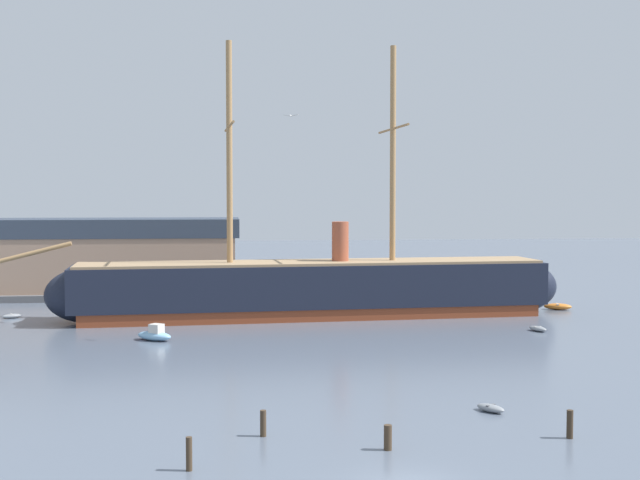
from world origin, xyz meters
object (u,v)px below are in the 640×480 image
(motorboat_distant_centre, at_px, (315,294))
(mooring_piling_right_pair, at_px, (263,423))
(dinghy_foreground_right, at_px, (491,408))
(dinghy_far_left, at_px, (12,316))
(dinghy_alongside_stern, at_px, (538,329))
(mooring_piling_left_pair, at_px, (189,454))
(motorboat_alongside_bow, at_px, (155,335))
(dinghy_far_right, at_px, (558,307))
(dockside_warehouse_left, at_px, (17,258))
(seagull_in_flight, at_px, (291,116))
(mooring_piling_nearest, at_px, (570,424))
(mooring_piling_midwater, at_px, (388,438))
(tall_ship, at_px, (313,288))

(motorboat_distant_centre, xyz_separation_m, mooring_piling_right_pair, (-8.98, -57.84, 0.08))
(dinghy_foreground_right, height_order, dinghy_far_left, dinghy_far_left)
(dinghy_alongside_stern, distance_m, mooring_piling_left_pair, 47.12)
(mooring_piling_right_pair, bearing_deg, motorboat_alongside_bow, 104.75)
(dinghy_far_right, height_order, dockside_warehouse_left, dockside_warehouse_left)
(seagull_in_flight, bearing_deg, mooring_piling_left_pair, -102.43)
(motorboat_alongside_bow, relative_size, dockside_warehouse_left, 0.06)
(dinghy_foreground_right, xyz_separation_m, dinghy_far_left, (-36.64, 41.62, 0.01))
(dinghy_far_right, bearing_deg, motorboat_distant_centre, 153.04)
(seagull_in_flight, bearing_deg, mooring_piling_right_pair, -97.51)
(dinghy_foreground_right, height_order, seagull_in_flight, seagull_in_flight)
(dinghy_foreground_right, height_order, motorboat_alongside_bow, motorboat_alongside_bow)
(motorboat_distant_centre, xyz_separation_m, mooring_piling_nearest, (6.63, -59.99, 0.13))
(motorboat_alongside_bow, xyz_separation_m, mooring_piling_right_pair, (7.91, -30.04, 0.18))
(motorboat_alongside_bow, distance_m, mooring_piling_midwater, 35.88)
(dinghy_alongside_stern, relative_size, motorboat_distant_centre, 0.53)
(mooring_piling_nearest, xyz_separation_m, mooring_piling_midwater, (-9.66, -0.90, -0.11))
(motorboat_alongside_bow, bearing_deg, dockside_warehouse_left, 119.75)
(tall_ship, xyz_separation_m, dinghy_far_left, (-30.42, 2.71, -2.76))
(tall_ship, bearing_deg, dinghy_far_right, 5.46)
(motorboat_alongside_bow, xyz_separation_m, dinghy_far_left, (-15.48, 15.07, -0.28))
(dinghy_far_right, relative_size, mooring_piling_right_pair, 2.34)
(mooring_piling_nearest, distance_m, mooring_piling_right_pair, 15.75)
(dinghy_foreground_right, distance_m, mooring_piling_midwater, 9.81)
(mooring_piling_nearest, bearing_deg, dinghy_far_right, 68.47)
(dinghy_far_left, relative_size, mooring_piling_left_pair, 1.33)
(tall_ship, distance_m, dinghy_far_right, 27.43)
(motorboat_alongside_bow, relative_size, motorboat_distant_centre, 0.88)
(mooring_piling_left_pair, bearing_deg, dinghy_foreground_right, 27.05)
(dinghy_foreground_right, distance_m, mooring_piling_left_pair, 18.91)
(mooring_piling_midwater, bearing_deg, dinghy_far_right, 59.54)
(motorboat_distant_centre, height_order, seagull_in_flight, seagull_in_flight)
(mooring_piling_right_pair, distance_m, mooring_piling_midwater, 6.69)
(motorboat_alongside_bow, distance_m, seagull_in_flight, 22.04)
(motorboat_distant_centre, relative_size, mooring_piling_left_pair, 2.67)
(dinghy_alongside_stern, height_order, mooring_piling_midwater, mooring_piling_midwater)
(dinghy_alongside_stern, xyz_separation_m, seagull_in_flight, (-22.97, -3.32, 18.88))
(dinghy_alongside_stern, xyz_separation_m, dinghy_far_left, (-50.01, 14.06, -0.01))
(dockside_warehouse_left, bearing_deg, mooring_piling_nearest, -57.00)
(dockside_warehouse_left, distance_m, seagull_in_flight, 49.36)
(mooring_piling_nearest, xyz_separation_m, seagull_in_flight, (-11.95, 29.88, 18.39))
(seagull_in_flight, bearing_deg, tall_ship, 77.04)
(dinghy_far_right, height_order, mooring_piling_right_pair, mooring_piling_right_pair)
(dinghy_foreground_right, relative_size, dinghy_far_left, 0.95)
(mooring_piling_midwater, bearing_deg, seagull_in_flight, 94.27)
(dockside_warehouse_left, bearing_deg, motorboat_distant_centre, -9.06)
(mooring_piling_right_pair, bearing_deg, seagull_in_flight, 82.49)
(mooring_piling_midwater, bearing_deg, mooring_piling_left_pair, -167.83)
(mooring_piling_left_pair, distance_m, mooring_piling_midwater, 9.76)
(motorboat_alongside_bow, distance_m, mooring_piling_left_pair, 35.41)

